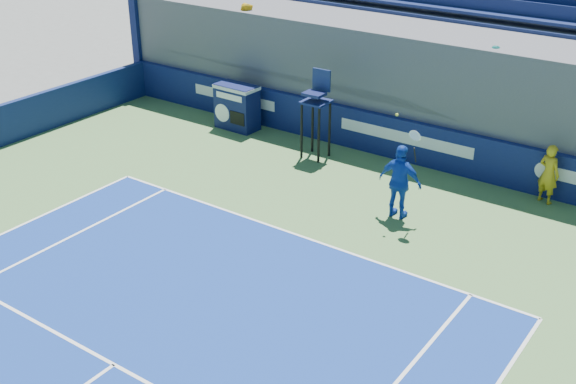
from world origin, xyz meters
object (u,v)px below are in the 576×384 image
Objects in this scene: match_clock at (237,106)px; tennis_player at (400,182)px; ball_person at (549,174)px; umpire_chair at (317,105)px.

match_clock is 7.18m from tennis_player.
tennis_player reaches higher than ball_person.
tennis_player is at bearing -28.21° from umpire_chair.
umpire_chair is (-6.16, -0.86, 0.76)m from ball_person.
umpire_chair is 4.11m from tennis_player.
ball_person is at bearing 47.16° from tennis_player.
match_clock is at bearing 171.85° from umpire_chair.
tennis_player is (-2.58, -2.78, 0.15)m from ball_person.
ball_person is 6.27m from umpire_chair.
tennis_player is at bearing -19.35° from match_clock.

